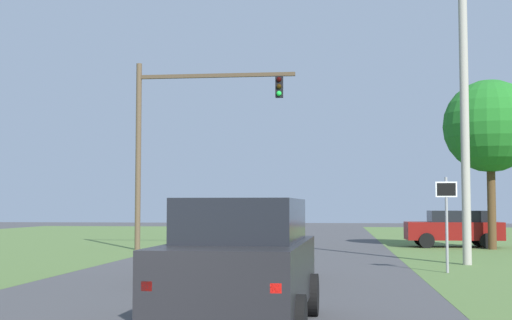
# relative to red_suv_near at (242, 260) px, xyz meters

# --- Properties ---
(ground_plane) EXTENTS (120.00, 120.00, 0.00)m
(ground_plane) POSITION_rel_red_suv_near_xyz_m (-1.23, 9.17, -1.04)
(ground_plane) COLOR #424244
(red_suv_near) EXTENTS (2.29, 4.78, 2.00)m
(red_suv_near) POSITION_rel_red_suv_near_xyz_m (0.00, 0.00, 0.00)
(red_suv_near) COLOR black
(red_suv_near) RESTS_ON ground_plane
(pickup_truck_lead) EXTENTS (2.50, 5.07, 1.89)m
(pickup_truck_lead) POSITION_rel_red_suv_near_xyz_m (-0.92, 6.74, -0.08)
(pickup_truck_lead) COLOR #4C515B
(pickup_truck_lead) RESTS_ON ground_plane
(traffic_light) EXTENTS (6.95, 0.40, 8.11)m
(traffic_light) POSITION_rel_red_suv_near_xyz_m (-5.43, 19.19, 4.25)
(traffic_light) COLOR brown
(traffic_light) RESTS_ON ground_plane
(keep_moving_sign) EXTENTS (0.60, 0.09, 2.70)m
(keep_moving_sign) POSITION_rel_red_suv_near_xyz_m (4.53, 9.73, 0.68)
(keep_moving_sign) COLOR gray
(keep_moving_sign) RESTS_ON ground_plane
(oak_tree_right) EXTENTS (4.06, 4.06, 7.42)m
(oak_tree_right) POSITION_rel_red_suv_near_xyz_m (8.11, 21.16, 4.32)
(oak_tree_right) COLOR #4C351E
(oak_tree_right) RESTS_ON ground_plane
(crossing_suv_far) EXTENTS (4.31, 2.12, 1.67)m
(crossing_suv_far) POSITION_rel_red_suv_near_xyz_m (6.75, 22.77, -0.15)
(crossing_suv_far) COLOR maroon
(crossing_suv_far) RESTS_ON ground_plane
(utility_pole_right) EXTENTS (0.28, 0.28, 9.00)m
(utility_pole_right) POSITION_rel_red_suv_near_xyz_m (5.57, 12.63, 3.46)
(utility_pole_right) COLOR #9E998E
(utility_pole_right) RESTS_ON ground_plane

